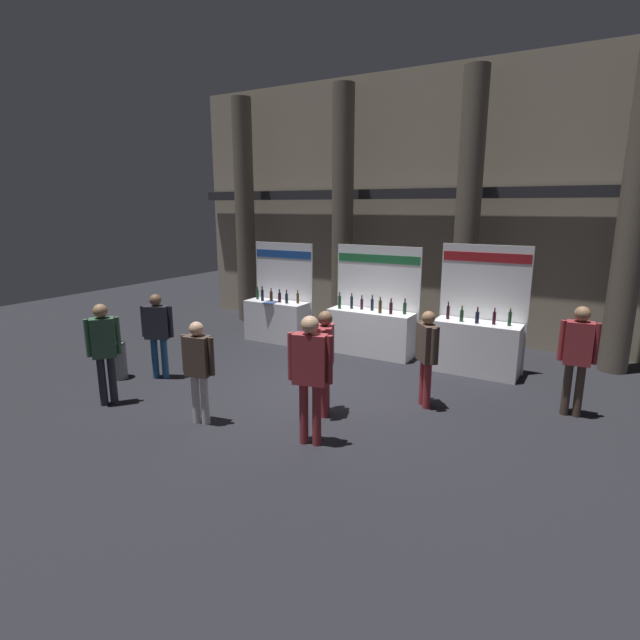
{
  "coord_description": "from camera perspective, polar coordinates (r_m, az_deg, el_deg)",
  "views": [
    {
      "loc": [
        4.18,
        -7.23,
        3.22
      ],
      "look_at": [
        -0.33,
        0.59,
        1.11
      ],
      "focal_mm": 27.51,
      "sensor_mm": 36.0,
      "label": 1
    }
  ],
  "objects": [
    {
      "name": "visitor_4",
      "position": [
        8.07,
        12.32,
        -3.49
      ],
      "size": [
        0.44,
        0.47,
        1.6
      ],
      "rotation": [
        0.0,
        0.0,
        2.26
      ],
      "color": "maroon",
      "rests_on": "ground_plane"
    },
    {
      "name": "ground_plane",
      "position": [
        8.95,
        -0.08,
        -7.96
      ],
      "size": [
        25.58,
        25.58,
        0.0
      ],
      "primitive_type": "plane",
      "color": "black"
    },
    {
      "name": "visitor_5",
      "position": [
        8.48,
        27.78,
        -3.21
      ],
      "size": [
        0.55,
        0.28,
        1.75
      ],
      "rotation": [
        0.0,
        0.0,
        3.23
      ],
      "color": "#47382D",
      "rests_on": "ground_plane"
    },
    {
      "name": "exhibitor_booth_0",
      "position": [
        11.97,
        -4.93,
        0.41
      ],
      "size": [
        1.62,
        0.74,
        2.36
      ],
      "color": "white",
      "rests_on": "ground_plane"
    },
    {
      "name": "visitor_1",
      "position": [
        7.5,
        -13.96,
        -5.04
      ],
      "size": [
        0.54,
        0.29,
        1.58
      ],
      "rotation": [
        0.0,
        0.0,
        3.33
      ],
      "color": "silver",
      "rests_on": "ground_plane"
    },
    {
      "name": "visitor_2",
      "position": [
        9.68,
        -18.38,
        -0.93
      ],
      "size": [
        0.56,
        0.4,
        1.63
      ],
      "rotation": [
        0.0,
        0.0,
        0.45
      ],
      "color": "navy",
      "rests_on": "ground_plane"
    },
    {
      "name": "visitor_0",
      "position": [
        8.68,
        -23.85,
        -2.76
      ],
      "size": [
        0.41,
        0.44,
        1.7
      ],
      "rotation": [
        0.0,
        0.0,
        0.91
      ],
      "color": "#23232D",
      "rests_on": "ground_plane"
    },
    {
      "name": "exhibitor_booth_2",
      "position": [
        10.06,
        17.79,
        -2.45
      ],
      "size": [
        1.7,
        0.66,
        2.5
      ],
      "color": "white",
      "rests_on": "ground_plane"
    },
    {
      "name": "trash_bin",
      "position": [
        10.11,
        -22.54,
        -4.37
      ],
      "size": [
        0.35,
        0.35,
        0.71
      ],
      "color": "slate",
      "rests_on": "ground_plane"
    },
    {
      "name": "hall_colonnade",
      "position": [
        12.44,
        10.6,
        12.6
      ],
      "size": [
        12.79,
        1.33,
        6.37
      ],
      "color": "tan",
      "rests_on": "ground_plane"
    },
    {
      "name": "exhibitor_booth_1",
      "position": [
        10.88,
        5.99,
        -0.88
      ],
      "size": [
        1.98,
        0.66,
        2.38
      ],
      "color": "white",
      "rests_on": "ground_plane"
    },
    {
      "name": "visitor_6",
      "position": [
        7.55,
        0.61,
        -3.96
      ],
      "size": [
        0.36,
        0.55,
        1.67
      ],
      "rotation": [
        0.0,
        0.0,
        5.09
      ],
      "color": "maroon",
      "rests_on": "ground_plane"
    },
    {
      "name": "visitor_3",
      "position": [
        6.59,
        -1.17,
        -5.64
      ],
      "size": [
        0.62,
        0.3,
        1.82
      ],
      "rotation": [
        0.0,
        0.0,
        3.37
      ],
      "color": "maroon",
      "rests_on": "ground_plane"
    }
  ]
}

